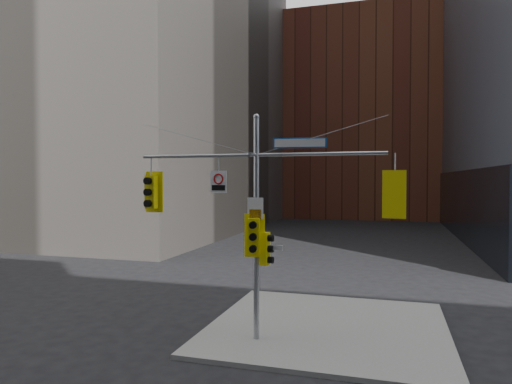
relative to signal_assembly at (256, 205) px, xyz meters
The scene contains 13 objects.
ground 4.85m from the signal_assembly, 90.00° to the right, with size 160.00×160.00×0.00m, color black.
sidewalk_corner 5.18m from the signal_assembly, 45.10° to the left, with size 8.00×8.00×0.15m, color gray.
brick_midrise 56.82m from the signal_assembly, 90.00° to the left, with size 26.00×20.00×28.00m, color brown.
signal_assembly is the anchor object (origin of this frame).
traffic_light_west_arm 3.75m from the signal_assembly, behind, with size 0.67×0.55×1.40m.
traffic_light_east_arm 4.21m from the signal_assembly, ahead, with size 0.66×0.56×1.39m.
traffic_light_pole_side 1.41m from the signal_assembly, ahead, with size 0.42×0.36×1.03m.
traffic_light_pole_front 0.99m from the signal_assembly, 90.22° to the right, with size 0.65×0.57×1.36m.
street_sign_blade 2.38m from the signal_assembly, ahead, with size 1.65×0.23×0.32m.
regulatory_sign_arm 1.48m from the signal_assembly, behind, with size 0.57×0.10×0.71m.
regulatory_sign_pole 0.16m from the signal_assembly, 90.00° to the right, with size 0.51×0.04×0.67m.
street_blade_ew 1.41m from the signal_assembly, ahead, with size 0.82×0.05×0.16m.
street_blade_ns 1.72m from the signal_assembly, 90.00° to the left, with size 0.05×0.80×0.16m.
Camera 1 is at (4.10, -11.81, 5.21)m, focal length 32.00 mm.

